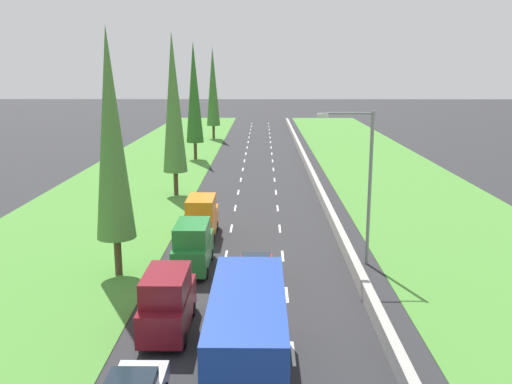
# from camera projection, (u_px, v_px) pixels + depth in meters

# --- Properties ---
(ground_plane) EXTENTS (300.00, 300.00, 0.00)m
(ground_plane) POSITION_uv_depth(u_px,v_px,m) (258.00, 174.00, 60.68)
(ground_plane) COLOR #28282B
(ground_plane) RESTS_ON ground
(grass_verge_left) EXTENTS (14.00, 140.00, 0.04)m
(grass_verge_left) POSITION_uv_depth(u_px,v_px,m) (142.00, 174.00, 60.82)
(grass_verge_left) COLOR #478433
(grass_verge_left) RESTS_ON ground
(grass_verge_right) EXTENTS (14.00, 140.00, 0.04)m
(grass_verge_right) POSITION_uv_depth(u_px,v_px,m) (390.00, 174.00, 60.51)
(grass_verge_right) COLOR #478433
(grass_verge_right) RESTS_ON ground
(median_barrier) EXTENTS (0.44, 120.00, 0.85)m
(median_barrier) POSITION_uv_depth(u_px,v_px,m) (310.00, 171.00, 60.53)
(median_barrier) COLOR #9E9B93
(median_barrier) RESTS_ON ground
(lane_markings) EXTENTS (3.64, 116.00, 0.01)m
(lane_markings) POSITION_uv_depth(u_px,v_px,m) (258.00, 174.00, 60.68)
(lane_markings) COLOR white
(lane_markings) RESTS_ON ground
(blue_box_truck_centre_lane) EXTENTS (2.46, 9.40, 4.18)m
(blue_box_truck_centre_lane) POSITION_uv_depth(u_px,v_px,m) (248.00, 337.00, 19.36)
(blue_box_truck_centre_lane) COLOR black
(blue_box_truck_centre_lane) RESTS_ON ground
(maroon_van_left_lane) EXTENTS (1.96, 4.90, 2.82)m
(maroon_van_left_lane) POSITION_uv_depth(u_px,v_px,m) (168.00, 302.00, 24.21)
(maroon_van_left_lane) COLOR maroon
(maroon_van_left_lane) RESTS_ON ground
(red_sedan_centre_lane) EXTENTS (1.82, 4.50, 1.64)m
(red_sedan_centre_lane) POSITION_uv_depth(u_px,v_px,m) (256.00, 272.00, 29.39)
(red_sedan_centre_lane) COLOR red
(red_sedan_centre_lane) RESTS_ON ground
(green_van_left_lane) EXTENTS (1.96, 4.90, 2.82)m
(green_van_left_lane) POSITION_uv_depth(u_px,v_px,m) (193.00, 246.00, 31.76)
(green_van_left_lane) COLOR #237A33
(green_van_left_lane) RESTS_ON ground
(orange_van_left_lane) EXTENTS (1.96, 4.90, 2.82)m
(orange_van_left_lane) POSITION_uv_depth(u_px,v_px,m) (202.00, 217.00, 37.96)
(orange_van_left_lane) COLOR orange
(orange_van_left_lane) RESTS_ON ground
(poplar_tree_second) EXTENTS (2.14, 2.14, 13.53)m
(poplar_tree_second) POSITION_uv_depth(u_px,v_px,m) (111.00, 136.00, 29.51)
(poplar_tree_second) COLOR #4C3823
(poplar_tree_second) RESTS_ON ground
(poplar_tree_third) EXTENTS (2.16, 2.16, 14.45)m
(poplar_tree_third) POSITION_uv_depth(u_px,v_px,m) (173.00, 103.00, 48.96)
(poplar_tree_third) COLOR #4C3823
(poplar_tree_third) RESTS_ON ground
(poplar_tree_fourth) EXTENTS (2.16, 2.16, 14.56)m
(poplar_tree_fourth) POSITION_uv_depth(u_px,v_px,m) (194.00, 93.00, 68.78)
(poplar_tree_fourth) COLOR #4C3823
(poplar_tree_fourth) RESTS_ON ground
(poplar_tree_fifth) EXTENTS (2.17, 2.17, 14.66)m
(poplar_tree_fifth) POSITION_uv_depth(u_px,v_px,m) (213.00, 87.00, 89.22)
(poplar_tree_fifth) COLOR #4C3823
(poplar_tree_fifth) RESTS_ON ground
(street_light_mast) EXTENTS (3.20, 0.28, 9.00)m
(street_light_mast) POSITION_uv_depth(u_px,v_px,m) (364.00, 177.00, 31.85)
(street_light_mast) COLOR gray
(street_light_mast) RESTS_ON ground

